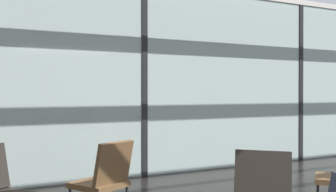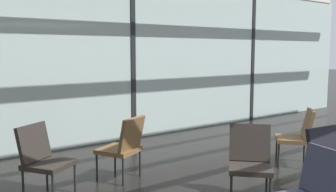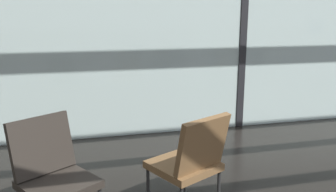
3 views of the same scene
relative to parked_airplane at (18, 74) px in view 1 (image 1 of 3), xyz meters
The scene contains 5 objects.
glass_curtain_wall 5.51m from the parked_airplane, 77.22° to the right, with size 14.00×0.08×3.15m, color #A3B7B2.
window_mullion_1 5.51m from the parked_airplane, 77.22° to the right, with size 0.10×0.12×3.15m, color black.
window_mullion_2 7.15m from the parked_airplane, 48.69° to the right, with size 0.10×0.12×3.15m, color black.
parked_airplane is the anchor object (origin of this frame).
lounge_chair_5 7.58m from the parked_airplane, 91.38° to the right, with size 0.66×0.68×0.87m.
Camera 1 is at (-2.84, -1.00, 1.37)m, focal length 44.24 mm.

